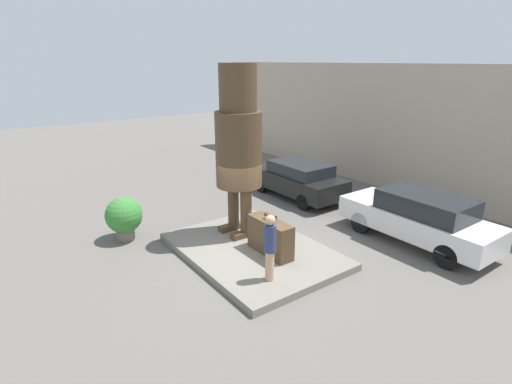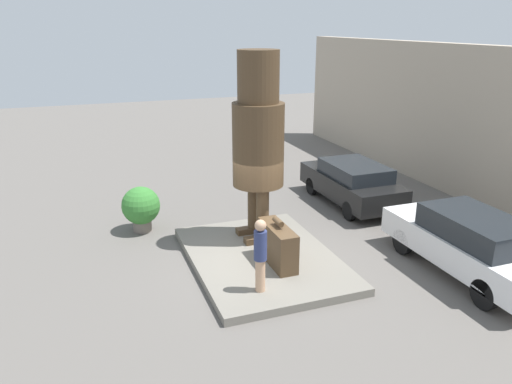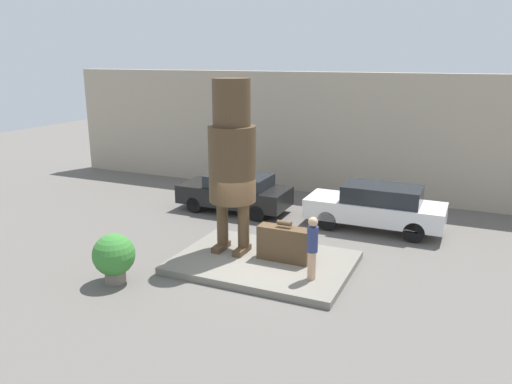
# 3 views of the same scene
# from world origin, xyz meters

# --- Properties ---
(ground_plane) EXTENTS (60.00, 60.00, 0.00)m
(ground_plane) POSITION_xyz_m (0.00, 0.00, 0.00)
(ground_plane) COLOR #605B56
(pedestal) EXTENTS (5.10, 3.64, 0.21)m
(pedestal) POSITION_xyz_m (0.00, 0.00, 0.10)
(pedestal) COLOR slate
(pedestal) RESTS_ON ground_plane
(statue_figure) EXTENTS (1.40, 1.40, 5.18)m
(statue_figure) POSITION_xyz_m (-1.14, 0.30, 3.24)
(statue_figure) COLOR #4C3823
(statue_figure) RESTS_ON pedestal
(giant_suitcase) EXTENTS (1.55, 0.49, 1.21)m
(giant_suitcase) POSITION_xyz_m (0.57, 0.20, 0.72)
(giant_suitcase) COLOR #4C3823
(giant_suitcase) RESTS_ON pedestal
(tourist) EXTENTS (0.30, 0.30, 1.74)m
(tourist) POSITION_xyz_m (1.70, -0.70, 1.16)
(tourist) COLOR tan
(tourist) RESTS_ON pedestal
(parked_car_black) EXTENTS (4.37, 1.83, 1.50)m
(parked_car_black) POSITION_xyz_m (-3.15, 4.52, 0.80)
(parked_car_black) COLOR black
(parked_car_black) RESTS_ON ground_plane
(parked_car_white) EXTENTS (4.80, 1.76, 1.64)m
(parked_car_white) POSITION_xyz_m (2.38, 4.59, 0.87)
(parked_car_white) COLOR silver
(parked_car_white) RESTS_ON ground_plane
(planter_pot) EXTENTS (1.15, 1.15, 1.39)m
(planter_pot) POSITION_xyz_m (-3.24, -2.68, 0.78)
(planter_pot) COLOR #70665B
(planter_pot) RESTS_ON ground_plane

